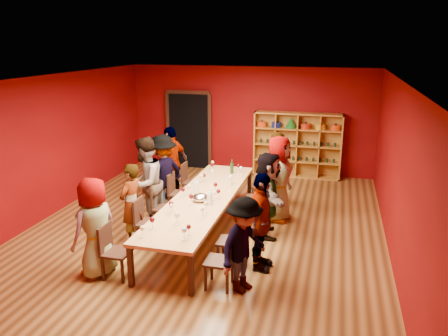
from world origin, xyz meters
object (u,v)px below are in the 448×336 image
Objects in this scene: person_left_0 at (95,228)px; wine_bottle at (232,168)px; chair_person_left_3 at (176,191)px; chair_person_right_2 at (251,210)px; chair_person_right_4 at (265,184)px; chair_person_right_3 at (258,196)px; person_right_3 at (278,179)px; chair_person_left_1 at (144,219)px; chair_person_right_0 at (224,258)px; chair_person_left_2 at (160,205)px; spittoon_bowl at (200,198)px; tasting_table at (203,200)px; chair_person_left_0 at (112,248)px; person_right_4 at (279,170)px; person_left_4 at (172,163)px; person_right_2 at (268,195)px; chair_person_right_1 at (235,238)px; chair_person_left_4 at (189,179)px; person_right_1 at (261,222)px; person_left_1 at (131,204)px; person_left_3 at (163,174)px; shelving_unit at (297,142)px; person_right_0 at (244,245)px.

wine_bottle is at bearing -178.95° from person_left_0.
chair_person_left_3 and chair_person_right_2 have the same top height.
chair_person_right_2 is 1.67m from chair_person_right_4.
person_right_3 reaches higher than chair_person_right_3.
chair_person_left_1 is 2.12m from chair_person_right_0.
spittoon_bowl is (0.92, -0.24, 0.32)m from chair_person_left_2.
wine_bottle reaches higher than chair_person_left_2.
tasting_table is 5.06× the size of chair_person_left_3.
chair_person_left_0 is 4.42m from person_right_4.
chair_person_right_3 is at bearing 166.66° from person_left_0.
wine_bottle is (1.50, -0.08, -0.00)m from person_left_4.
chair_person_right_3 is (-0.33, 0.84, -0.35)m from person_right_2.
chair_person_left_2 is at bearing 90.00° from chair_person_left_0.
chair_person_right_1 is at bearing -48.07° from chair_person_left_3.
person_right_2 is at bearing -174.99° from person_right_4.
chair_person_left_0 is 3.73m from chair_person_left_4.
person_right_4 is at bearing 41.10° from chair_person_left_2.
person_left_0 is 0.99× the size of person_right_1.
chair_person_left_3 is at bearing 50.91° from person_right_1.
chair_person_left_3 is 1.00× the size of chair_person_right_4.
person_left_1 reaches higher than spittoon_bowl.
spittoon_bowl is at bearing 54.44° from person_left_4.
chair_person_right_4 is 2.31m from spittoon_bowl.
person_left_3 is at bearing -150.83° from wine_bottle.
chair_person_right_1 is 0.54m from person_right_1.
chair_person_left_1 is 2.30m from person_right_1.
chair_person_left_3 is at bearing 114.28° from person_left_3.
person_right_2 is (-0.15, -4.10, -0.14)m from shelving_unit.
person_left_3 is (-1.21, 0.92, 0.17)m from tasting_table.
chair_person_left_2 is at bearing -173.95° from chair_person_right_2.
person_right_1 is 1.60m from spittoon_bowl.
shelving_unit reaches higher than person_left_4.
chair_person_left_2 is at bearing 165.52° from spittoon_bowl.
wine_bottle reaches higher than chair_person_left_4.
chair_person_right_2 is at bearing 173.76° from person_right_4.
chair_person_left_0 is 3.08m from person_right_2.
person_right_1 is at bearing 20.75° from chair_person_left_0.
person_right_4 is at bearing 79.33° from chair_person_right_2.
chair_person_right_2 is (1.82, 0.19, 0.00)m from chair_person_left_2.
person_left_0 is 1.85× the size of chair_person_right_3.
chair_person_right_2 and chair_person_right_4 have the same top height.
person_right_4 is (2.13, 2.63, 0.37)m from chair_person_left_1.
person_right_4 reaches higher than tasting_table.
person_left_4 is 2.38m from chair_person_right_3.
person_left_1 is 1.74× the size of chair_person_right_0.
wine_bottle is (1.08, 3.65, 0.38)m from chair_person_left_0.
person_right_2 is (2.15, 0.96, 0.35)m from chair_person_left_1.
wine_bottle is at bearing 85.34° from spittoon_bowl.
chair_person_left_2 is at bearing 73.65° from person_right_0.
chair_person_left_4 is 0.57m from person_left_4.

